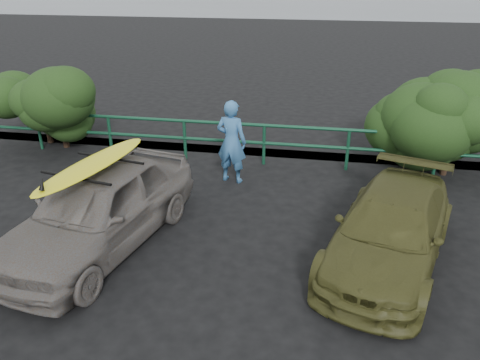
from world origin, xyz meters
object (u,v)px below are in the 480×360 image
(guardrail, at_px, (224,142))
(man, at_px, (231,142))
(olive_vehicle, at_px, (391,229))
(surfboard, at_px, (93,164))
(sedan, at_px, (99,208))

(guardrail, xyz_separation_m, man, (0.41, -1.10, 0.42))
(man, bearing_deg, guardrail, -57.99)
(olive_vehicle, relative_size, man, 2.14)
(guardrail, height_order, olive_vehicle, olive_vehicle)
(olive_vehicle, distance_m, surfboard, 4.96)
(sedan, relative_size, surfboard, 1.58)
(guardrail, xyz_separation_m, sedan, (-1.28, -4.16, 0.20))
(man, bearing_deg, olive_vehicle, 151.33)
(guardrail, relative_size, man, 7.45)
(olive_vehicle, xyz_separation_m, man, (-3.16, 2.66, 0.35))
(guardrail, height_order, surfboard, surfboard)
(guardrail, distance_m, man, 1.25)
(sedan, xyz_separation_m, surfboard, (-0.00, 0.00, 0.81))
(guardrail, distance_m, surfboard, 4.47)
(guardrail, relative_size, olive_vehicle, 3.48)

